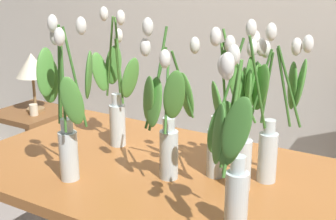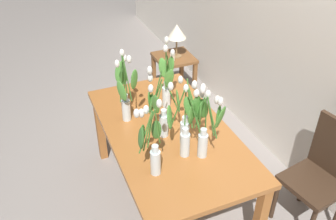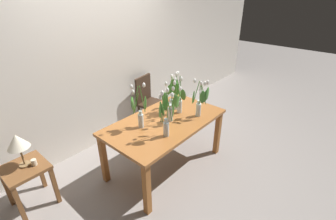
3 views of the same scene
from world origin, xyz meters
name	(u,v)px [view 1 (image 1 of 3)]	position (x,y,z in m)	size (l,w,h in m)	color
dining_table	(167,192)	(0.00, 0.00, 0.65)	(1.60, 0.90, 0.74)	#A3602D
tulip_vase_0	(231,114)	(0.22, 0.07, 0.98)	(0.18, 0.20, 0.58)	silver
tulip_vase_1	(241,138)	(0.30, 0.00, 0.93)	(0.17, 0.25, 0.57)	silver
tulip_vase_2	(167,121)	(0.05, -0.07, 0.97)	(0.20, 0.27, 0.58)	silver
tulip_vase_3	(232,160)	(0.38, -0.28, 0.97)	(0.21, 0.20, 0.54)	silver
tulip_vase_4	(116,97)	(-0.33, 0.13, 0.95)	(0.25, 0.15, 0.58)	silver
tulip_vase_5	(66,114)	(-0.26, -0.24, 0.99)	(0.23, 0.19, 0.59)	silver
tulip_vase_6	(271,118)	(0.36, 0.12, 0.97)	(0.23, 0.23, 0.53)	silver
side_table	(33,127)	(-1.52, 0.71, 0.43)	(0.44, 0.44, 0.55)	brown
table_lamp	(32,67)	(-1.50, 0.73, 0.86)	(0.22, 0.22, 0.40)	olive
pillar_candle	(34,110)	(-1.43, 0.65, 0.59)	(0.06, 0.06, 0.07)	beige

